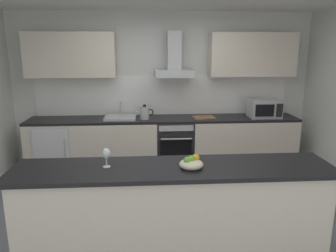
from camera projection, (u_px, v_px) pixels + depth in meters
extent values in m
cube|color=slate|center=(172.00, 220.00, 3.89)|extent=(5.99, 4.94, 0.02)
cube|color=silver|center=(163.00, 91.00, 5.55)|extent=(5.99, 0.12, 2.60)
cube|color=white|center=(163.00, 95.00, 5.50)|extent=(4.24, 0.02, 0.66)
cube|color=beige|center=(164.00, 145.00, 5.39)|extent=(4.39, 0.60, 0.86)
cube|color=black|center=(164.00, 119.00, 5.28)|extent=(4.39, 0.60, 0.04)
cube|color=beige|center=(173.00, 215.00, 3.09)|extent=(2.88, 0.52, 0.91)
cube|color=black|center=(174.00, 169.00, 2.98)|extent=(2.98, 0.64, 0.04)
cube|color=beige|center=(71.00, 55.00, 5.09)|extent=(1.41, 0.32, 0.70)
cube|color=beige|center=(252.00, 55.00, 5.28)|extent=(1.41, 0.32, 0.70)
cube|color=slate|center=(175.00, 144.00, 5.37)|extent=(0.60, 0.56, 0.80)
cube|color=black|center=(176.00, 153.00, 5.10)|extent=(0.50, 0.02, 0.48)
cube|color=#B7BABC|center=(176.00, 128.00, 5.01)|extent=(0.54, 0.02, 0.09)
cylinder|color=#B7BABC|center=(176.00, 139.00, 5.02)|extent=(0.49, 0.02, 0.02)
cube|color=white|center=(56.00, 148.00, 5.25)|extent=(0.58, 0.56, 0.85)
cube|color=silver|center=(51.00, 154.00, 4.97)|extent=(0.55, 0.02, 0.80)
cylinder|color=#B7BABC|center=(65.00, 151.00, 4.96)|extent=(0.02, 0.02, 0.38)
cube|color=#B7BABC|center=(264.00, 108.00, 5.30)|extent=(0.50, 0.36, 0.30)
cube|color=black|center=(265.00, 110.00, 5.11)|extent=(0.30, 0.02, 0.19)
cube|color=black|center=(279.00, 110.00, 5.13)|extent=(0.10, 0.01, 0.21)
cube|color=silver|center=(120.00, 118.00, 5.20)|extent=(0.50, 0.40, 0.04)
cylinder|color=#B7BABC|center=(121.00, 109.00, 5.30)|extent=(0.03, 0.03, 0.26)
cylinder|color=#B7BABC|center=(120.00, 103.00, 5.20)|extent=(0.03, 0.16, 0.03)
cylinder|color=#B7BABC|center=(145.00, 113.00, 5.17)|extent=(0.15, 0.15, 0.20)
sphere|color=black|center=(145.00, 106.00, 5.15)|extent=(0.06, 0.06, 0.06)
cone|color=#B7BABC|center=(138.00, 111.00, 5.16)|extent=(0.09, 0.04, 0.07)
torus|color=black|center=(150.00, 112.00, 5.18)|extent=(0.11, 0.02, 0.11)
cube|color=#B7BABC|center=(174.00, 73.00, 5.20)|extent=(0.62, 0.45, 0.12)
cube|color=#B7BABC|center=(174.00, 50.00, 5.16)|extent=(0.22, 0.22, 0.60)
cylinder|color=silver|center=(107.00, 167.00, 2.96)|extent=(0.07, 0.07, 0.01)
cylinder|color=silver|center=(106.00, 162.00, 2.95)|extent=(0.01, 0.01, 0.09)
ellipsoid|color=silver|center=(106.00, 153.00, 2.93)|extent=(0.08, 0.08, 0.10)
ellipsoid|color=beige|center=(191.00, 164.00, 2.93)|extent=(0.22, 0.22, 0.09)
sphere|color=#66B233|center=(187.00, 160.00, 2.90)|extent=(0.07, 0.07, 0.07)
sphere|color=orange|center=(196.00, 158.00, 2.95)|extent=(0.07, 0.07, 0.07)
sphere|color=#66B233|center=(191.00, 159.00, 2.92)|extent=(0.07, 0.07, 0.07)
cube|color=#9E7247|center=(204.00, 117.00, 5.27)|extent=(0.37, 0.26, 0.02)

